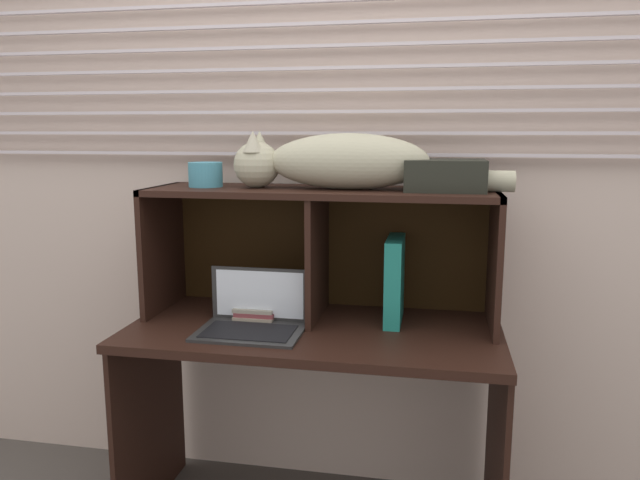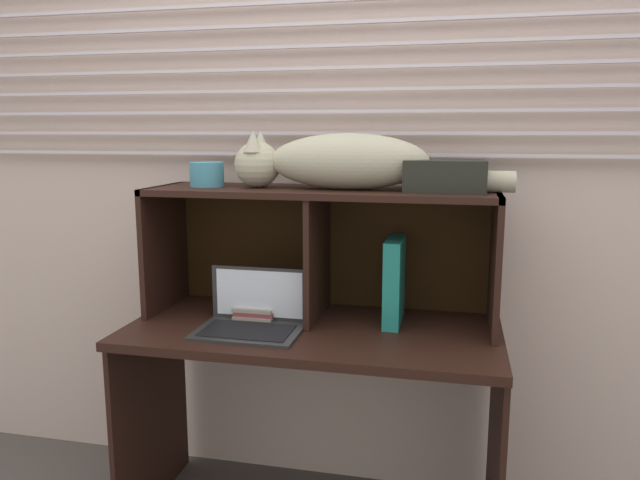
% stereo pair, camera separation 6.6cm
% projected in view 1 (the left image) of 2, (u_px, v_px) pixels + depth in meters
% --- Properties ---
extents(back_panel_with_blinds, '(4.40, 0.08, 2.50)m').
position_uv_depth(back_panel_with_blinds, '(331.00, 166.00, 2.30)').
color(back_panel_with_blinds, beige).
rests_on(back_panel_with_blinds, ground).
extents(desk, '(1.25, 0.61, 0.73)m').
position_uv_depth(desk, '(314.00, 370.00, 2.08)').
color(desk, black).
rests_on(desk, ground).
extents(hutch_shelf_unit, '(1.20, 0.36, 0.46)m').
position_uv_depth(hutch_shelf_unit, '(321.00, 228.00, 2.14)').
color(hutch_shelf_unit, black).
rests_on(hutch_shelf_unit, desk).
extents(cat, '(0.95, 0.20, 0.20)m').
position_uv_depth(cat, '(338.00, 162.00, 2.06)').
color(cat, '#B0AD8F').
rests_on(cat, hutch_shelf_unit).
extents(laptop, '(0.34, 0.25, 0.19)m').
position_uv_depth(laptop, '(253.00, 319.00, 2.02)').
color(laptop, '#2A2A2A').
rests_on(laptop, desk).
extents(binder_upright, '(0.06, 0.23, 0.30)m').
position_uv_depth(binder_upright, '(395.00, 280.00, 2.09)').
color(binder_upright, '#1D8073').
rests_on(binder_upright, desk).
extents(book_stack, '(0.15, 0.26, 0.05)m').
position_uv_depth(book_stack, '(262.00, 307.00, 2.20)').
color(book_stack, gray).
rests_on(book_stack, desk).
extents(small_basket, '(0.12, 0.12, 0.09)m').
position_uv_depth(small_basket, '(206.00, 175.00, 2.16)').
color(small_basket, teal).
rests_on(small_basket, hutch_shelf_unit).
extents(storage_box, '(0.26, 0.19, 0.10)m').
position_uv_depth(storage_box, '(445.00, 175.00, 2.00)').
color(storage_box, black).
rests_on(storage_box, hutch_shelf_unit).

